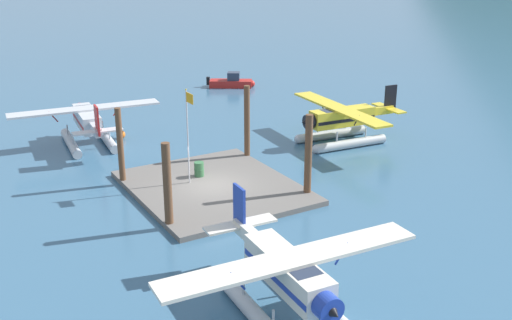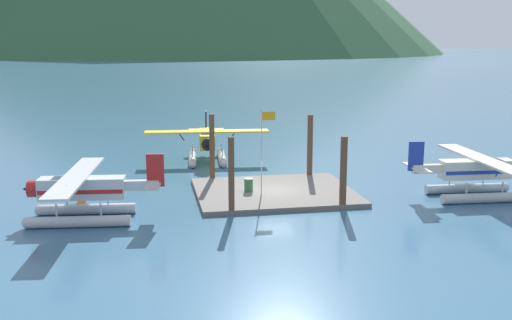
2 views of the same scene
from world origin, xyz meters
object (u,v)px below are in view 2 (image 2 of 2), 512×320
(fuel_drum, at_px, (249,185))
(seaplane_silver_port_aft, at_px, (82,194))
(seaplane_yellow_bow_left, at_px, (207,143))
(flagpole, at_px, (263,141))
(mooring_buoy, at_px, (82,204))
(seaplane_cream_stbd_aft, at_px, (476,174))

(fuel_drum, bearing_deg, seaplane_silver_port_aft, -159.89)
(fuel_drum, bearing_deg, seaplane_yellow_bow_left, 97.27)
(flagpole, bearing_deg, fuel_drum, 130.41)
(fuel_drum, relative_size, seaplane_silver_port_aft, 0.08)
(mooring_buoy, relative_size, seaplane_silver_port_aft, 0.06)
(seaplane_cream_stbd_aft, bearing_deg, flagpole, 170.58)
(flagpole, relative_size, seaplane_yellow_bow_left, 0.54)
(flagpole, relative_size, seaplane_silver_port_aft, 0.53)
(mooring_buoy, bearing_deg, flagpole, 1.69)
(flagpole, distance_m, seaplane_yellow_bow_left, 13.30)
(fuel_drum, relative_size, mooring_buoy, 1.44)
(flagpole, xyz_separation_m, mooring_buoy, (-11.44, -0.34, -3.51))
(seaplane_silver_port_aft, bearing_deg, mooring_buoy, 97.67)
(mooring_buoy, xyz_separation_m, seaplane_cream_stbd_aft, (25.19, -1.94, 1.27))
(fuel_drum, distance_m, seaplane_silver_port_aft, 11.00)
(seaplane_cream_stbd_aft, relative_size, seaplane_silver_port_aft, 1.00)
(fuel_drum, bearing_deg, mooring_buoy, -173.07)
(fuel_drum, distance_m, seaplane_cream_stbd_aft, 14.94)
(seaplane_cream_stbd_aft, bearing_deg, mooring_buoy, 175.59)
(mooring_buoy, bearing_deg, seaplane_silver_port_aft, -82.33)
(flagpole, height_order, mooring_buoy, flagpole)
(flagpole, xyz_separation_m, seaplane_silver_port_aft, (-11.11, -2.82, -2.24))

